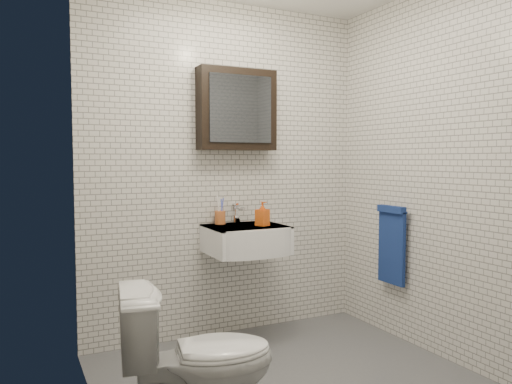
{
  "coord_description": "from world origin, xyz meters",
  "views": [
    {
      "loc": [
        -1.47,
        -2.49,
        1.33
      ],
      "look_at": [
        -0.03,
        0.45,
        1.12
      ],
      "focal_mm": 35.0,
      "sensor_mm": 36.0,
      "label": 1
    }
  ],
  "objects": [
    {
      "name": "ground",
      "position": [
        0.0,
        0.0,
        0.01
      ],
      "size": [
        2.2,
        2.0,
        0.01
      ],
      "primitive_type": "cube",
      "color": "#52555A",
      "rests_on": "ground"
    },
    {
      "name": "room_shell",
      "position": [
        0.0,
        0.0,
        1.47
      ],
      "size": [
        2.22,
        2.02,
        2.51
      ],
      "color": "silver",
      "rests_on": "ground"
    },
    {
      "name": "washbasin",
      "position": [
        0.05,
        0.73,
        0.76
      ],
      "size": [
        0.55,
        0.5,
        0.2
      ],
      "color": "white",
      "rests_on": "room_shell"
    },
    {
      "name": "faucet",
      "position": [
        0.05,
        0.93,
        0.92
      ],
      "size": [
        0.06,
        0.2,
        0.15
      ],
      "color": "silver",
      "rests_on": "washbasin"
    },
    {
      "name": "mirror_cabinet",
      "position": [
        0.05,
        0.93,
        1.7
      ],
      "size": [
        0.6,
        0.15,
        0.6
      ],
      "color": "black",
      "rests_on": "room_shell"
    },
    {
      "name": "towel_rail",
      "position": [
        1.04,
        0.35,
        0.72
      ],
      "size": [
        0.09,
        0.3,
        0.58
      ],
      "color": "silver",
      "rests_on": "room_shell"
    },
    {
      "name": "toothbrush_cup",
      "position": [
        -0.08,
        0.94,
        0.9
      ],
      "size": [
        0.1,
        0.1,
        0.22
      ],
      "rotation": [
        0.0,
        0.0,
        -0.34
      ],
      "color": "#C06330",
      "rests_on": "washbasin"
    },
    {
      "name": "soap_bottle",
      "position": [
        0.16,
        0.71,
        0.94
      ],
      "size": [
        0.11,
        0.11,
        0.18
      ],
      "primitive_type": "imported",
      "rotation": [
        0.0,
        0.0,
        0.44
      ],
      "color": "#EC5A18",
      "rests_on": "washbasin"
    },
    {
      "name": "toilet",
      "position": [
        -0.69,
        -0.27,
        0.37
      ],
      "size": [
        0.78,
        0.53,
        0.74
      ],
      "primitive_type": "imported",
      "rotation": [
        0.0,
        0.0,
        1.4
      ],
      "color": "white",
      "rests_on": "ground"
    }
  ]
}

